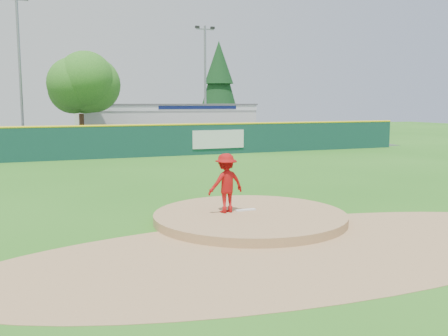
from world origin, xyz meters
name	(u,v)px	position (x,y,z in m)	size (l,w,h in m)	color
ground	(250,221)	(0.00, 0.00, 0.00)	(120.00, 120.00, 0.00)	#286B19
pitchers_mound	(250,221)	(0.00, 0.00, 0.00)	(5.50, 5.50, 0.50)	#9E774C
pitching_rubber	(246,210)	(0.00, 0.30, 0.27)	(0.60, 0.15, 0.04)	white
infield_dirt_arc	(304,249)	(0.00, -3.00, 0.01)	(15.40, 15.40, 0.01)	#9E774C
parking_lot	(106,146)	(0.00, 27.00, 0.01)	(44.00, 16.00, 0.02)	#38383A
pitcher	(226,183)	(-0.61, 0.32, 1.10)	(1.10, 0.63, 1.70)	#A10D0D
van	(141,139)	(2.31, 24.93, 0.61)	(1.95, 4.23, 1.18)	white
pool_building_grp	(164,122)	(6.00, 31.99, 1.66)	(15.20, 8.20, 3.31)	silver
fence_banners	(74,143)	(-3.22, 17.92, 1.00)	(21.99, 0.04, 1.20)	#560C0C
outfield_fence	(128,140)	(0.00, 18.00, 1.09)	(40.00, 0.14, 2.07)	#123B35
deciduous_tree	(80,87)	(-2.00, 25.00, 4.55)	(5.60, 5.60, 7.36)	#382314
conifer_tree	(219,82)	(13.00, 36.00, 5.54)	(4.40, 4.40, 9.50)	#382314
light_pole_left	(20,66)	(-6.00, 27.00, 6.05)	(1.75, 0.25, 11.00)	gray
light_pole_right	(205,78)	(9.00, 29.00, 5.54)	(1.75, 0.25, 10.00)	gray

